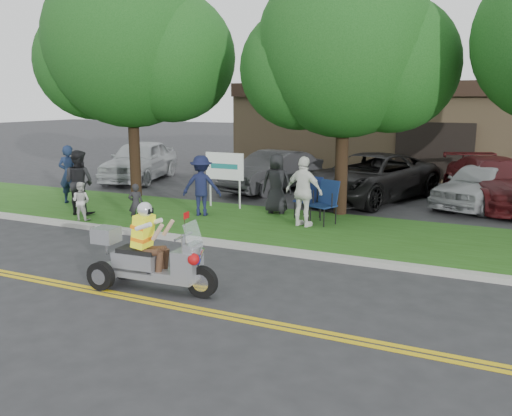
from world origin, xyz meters
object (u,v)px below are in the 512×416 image
at_px(trike_scooter, 148,260).
at_px(parked_car_far_right, 480,185).
at_px(parked_car_left, 272,171).
at_px(spectator_adult_right, 304,192).
at_px(lawn_chair_b, 310,195).
at_px(parked_car_far_left, 140,160).
at_px(parked_car_right, 495,182).
at_px(lawn_chair_a, 326,199).
at_px(spectator_adult_left, 69,174).
at_px(spectator_adult_mid, 79,182).
at_px(parked_car_mid, 369,177).

bearing_deg(trike_scooter, parked_car_far_right, 61.80).
bearing_deg(parked_car_left, spectator_adult_right, -43.39).
distance_m(lawn_chair_b, parked_car_far_right, 5.82).
relative_size(parked_car_far_left, parked_car_right, 0.94).
relative_size(lawn_chair_a, spectator_adult_left, 0.62).
distance_m(trike_scooter, spectator_adult_right, 5.42).
height_order(lawn_chair_b, parked_car_left, parked_car_left).
bearing_deg(spectator_adult_mid, parked_car_right, -150.47).
xyz_separation_m(lawn_chair_a, lawn_chair_b, (-0.61, 0.50, -0.01)).
height_order(spectator_adult_mid, parked_car_far_right, spectator_adult_mid).
bearing_deg(parked_car_mid, spectator_adult_right, -77.18).
distance_m(lawn_chair_a, parked_car_mid, 4.23).
relative_size(spectator_adult_left, parked_car_right, 0.35).
height_order(spectator_adult_left, parked_car_far_left, spectator_adult_left).
height_order(lawn_chair_a, spectator_adult_right, spectator_adult_right).
distance_m(parked_car_right, parked_car_far_right, 0.60).
bearing_deg(parked_car_far_right, spectator_adult_right, -106.63).
xyz_separation_m(parked_car_far_left, parked_car_left, (5.97, -0.06, -0.10)).
distance_m(trike_scooter, spectator_adult_left, 8.52).
bearing_deg(parked_car_left, trike_scooter, -62.74).
relative_size(spectator_adult_left, parked_car_far_left, 0.38).
relative_size(spectator_adult_left, spectator_adult_right, 1.01).
bearing_deg(trike_scooter, spectator_adult_mid, 139.34).
bearing_deg(spectator_adult_mid, parked_car_far_right, -151.27).
bearing_deg(parked_car_right, lawn_chair_b, -157.53).
relative_size(lawn_chair_b, parked_car_mid, 0.20).
bearing_deg(parked_car_far_right, trike_scooter, -94.28).
bearing_deg(lawn_chair_b, parked_car_right, 57.99).
relative_size(lawn_chair_a, lawn_chair_b, 1.01).
bearing_deg(lawn_chair_b, parked_car_far_left, 167.50).
bearing_deg(spectator_adult_right, spectator_adult_left, 12.98).
xyz_separation_m(lawn_chair_b, parked_car_far_right, (4.11, 4.11, -0.03)).
relative_size(lawn_chair_b, parked_car_far_left, 0.23).
bearing_deg(spectator_adult_left, spectator_adult_mid, 123.73).
relative_size(spectator_adult_left, parked_car_left, 0.41).
relative_size(lawn_chair_a, spectator_adult_mid, 0.63).
bearing_deg(trike_scooter, lawn_chair_b, 80.11).
bearing_deg(parked_car_far_left, spectator_adult_mid, -81.55).
relative_size(lawn_chair_a, parked_car_left, 0.26).
bearing_deg(parked_car_right, spectator_adult_right, -150.28).
bearing_deg(spectator_adult_right, parked_car_left, -47.07).
xyz_separation_m(spectator_adult_left, parked_car_far_left, (-1.41, 5.39, -0.19)).
bearing_deg(parked_car_right, parked_car_far_right, -153.35).
relative_size(trike_scooter, spectator_adult_right, 1.34).
distance_m(spectator_adult_right, parked_car_far_right, 6.49).
distance_m(lawn_chair_b, spectator_adult_mid, 6.48).
height_order(spectator_adult_mid, parked_car_left, spectator_adult_mid).
relative_size(trike_scooter, parked_car_far_right, 0.58).
relative_size(parked_car_mid, parked_car_far_right, 1.35).
relative_size(lawn_chair_a, parked_car_right, 0.22).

